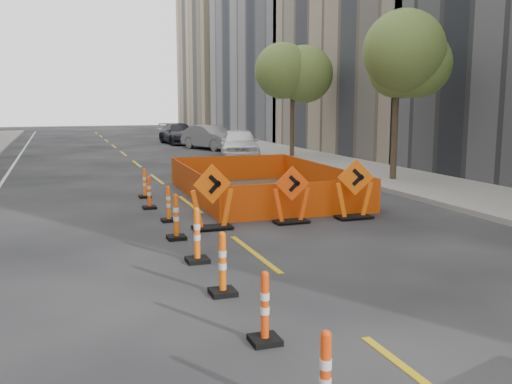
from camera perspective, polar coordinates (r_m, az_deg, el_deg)
name	(u,v)px	position (r m, az deg, el deg)	size (l,w,h in m)	color
ground_plane	(347,324)	(8.28, 9.09, -12.92)	(140.00, 140.00, 0.00)	black
sidewalk_right	(406,180)	(22.84, 14.77, 1.17)	(4.00, 90.00, 0.15)	gray
bld_right_c	(412,36)	(37.10, 15.34, 14.78)	(12.00, 16.00, 14.00)	gray
bld_right_d	(303,21)	(51.77, 4.73, 16.68)	(12.00, 18.00, 20.00)	gray
bld_right_e	(239,59)	(68.72, -1.69, 13.13)	(12.00, 14.00, 16.00)	tan
tree_r_b	(397,62)	(22.35, 13.93, 12.48)	(2.80, 2.80, 5.95)	#382B1E
tree_r_c	(293,74)	(31.22, 3.68, 11.66)	(2.80, 2.80, 5.95)	#382B1E
channelizer_1	(325,378)	(5.73, 6.95, -18.00)	(0.38, 0.38, 0.97)	#DE3C09
channelizer_2	(265,307)	(7.43, 0.90, -11.44)	(0.38, 0.38, 0.96)	#E63D09
channelizer_3	(223,263)	(9.21, -3.36, -7.13)	(0.41, 0.41, 1.04)	#F1560A
channelizer_4	(197,235)	(11.06, -5.92, -4.30)	(0.43, 0.43, 1.08)	#FF610A
channelizer_5	(176,217)	(12.95, -8.00, -2.46)	(0.41, 0.41, 1.04)	#D54D08
channelizer_6	(168,204)	(14.90, -8.75, -1.16)	(0.37, 0.37, 0.94)	#F3590A
channelizer_7	(149,192)	(16.79, -10.64, -0.03)	(0.38, 0.38, 0.97)	#EC4309
channelizer_8	(145,183)	(18.75, -11.08, 0.88)	(0.38, 0.38, 0.95)	#FF610A
chevron_sign_left	(212,197)	(13.82, -4.42, -0.49)	(1.07, 0.64, 1.60)	#FF5E0A
chevron_sign_center	(291,195)	(14.52, 3.57, -0.27)	(0.99, 0.59, 1.48)	#F7450A
chevron_sign_right	(355,189)	(15.27, 9.83, 0.30)	(1.06, 0.64, 1.60)	#E75A09
safety_fence	(259,181)	(18.84, 0.35, 1.11)	(4.56, 7.75, 0.97)	#FE580D
parked_car_near	(239,144)	(30.86, -1.67, 4.84)	(1.96, 4.87, 1.66)	white
parked_car_mid	(211,137)	(37.35, -4.51, 5.48)	(1.66, 4.76, 1.57)	gray
parked_car_far	(179,134)	(42.53, -7.73, 5.80)	(2.10, 5.15, 1.50)	black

